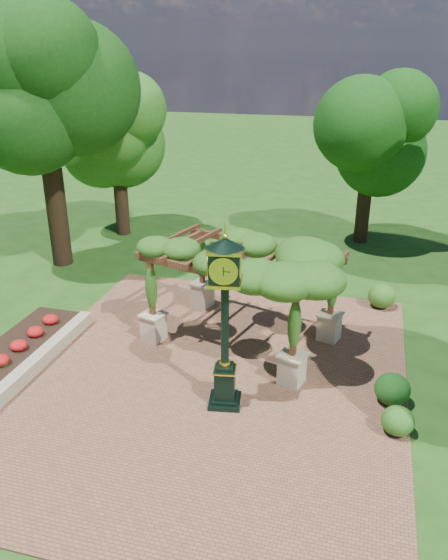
# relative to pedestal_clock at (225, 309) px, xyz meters

# --- Properties ---
(ground) EXTENTS (120.00, 120.00, 0.00)m
(ground) POSITION_rel_pedestal_clock_xyz_m (-0.69, -0.04, -2.59)
(ground) COLOR #1E4714
(ground) RESTS_ON ground
(brick_plaza) EXTENTS (10.00, 12.00, 0.04)m
(brick_plaza) POSITION_rel_pedestal_clock_xyz_m (-0.69, 0.96, -2.57)
(brick_plaza) COLOR brown
(brick_plaza) RESTS_ON ground
(border_wall) EXTENTS (0.35, 5.00, 0.40)m
(border_wall) POSITION_rel_pedestal_clock_xyz_m (-5.29, 0.46, -2.39)
(border_wall) COLOR #C6B793
(border_wall) RESTS_ON ground
(flower_bed) EXTENTS (1.50, 5.00, 0.36)m
(flower_bed) POSITION_rel_pedestal_clock_xyz_m (-6.19, 0.46, -2.41)
(flower_bed) COLOR red
(flower_bed) RESTS_ON ground
(pedestal_clock) EXTENTS (0.98, 0.98, 4.33)m
(pedestal_clock) POSITION_rel_pedestal_clock_xyz_m (0.00, 0.00, 0.00)
(pedestal_clock) COLOR black
(pedestal_clock) RESTS_ON brick_plaza
(pergola) EXTENTS (5.80, 4.46, 3.23)m
(pergola) POSITION_rel_pedestal_clock_xyz_m (-0.35, 3.16, 0.07)
(pergola) COLOR beige
(pergola) RESTS_ON brick_plaza
(sundial) EXTENTS (0.75, 0.75, 1.11)m
(sundial) POSITION_rel_pedestal_clock_xyz_m (-1.29, 7.73, -2.11)
(sundial) COLOR #97968F
(sundial) RESTS_ON ground
(shrub_front) EXTENTS (0.94, 0.94, 0.66)m
(shrub_front) POSITION_rel_pedestal_clock_xyz_m (4.00, -0.07, -2.22)
(shrub_front) COLOR #2A611B
(shrub_front) RESTS_ON brick_plaza
(shrub_mid) EXTENTS (0.95, 0.95, 0.77)m
(shrub_mid) POSITION_rel_pedestal_clock_xyz_m (3.89, 1.07, -2.17)
(shrub_mid) COLOR #194E16
(shrub_mid) RESTS_ON brick_plaza
(shrub_back) EXTENTS (0.95, 0.95, 0.80)m
(shrub_back) POSITION_rel_pedestal_clock_xyz_m (3.61, 6.49, -2.15)
(shrub_back) COLOR #30621C
(shrub_back) RESTS_ON brick_plaza
(tree_west_near) EXTENTS (4.35, 4.35, 9.76)m
(tree_west_near) POSITION_rel_pedestal_clock_xyz_m (-8.73, 7.37, 4.09)
(tree_west_near) COLOR black
(tree_west_near) RESTS_ON ground
(tree_west_far) EXTENTS (3.83, 3.83, 6.81)m
(tree_west_far) POSITION_rel_pedestal_clock_xyz_m (-7.99, 11.51, 2.08)
(tree_west_far) COLOR #311F13
(tree_west_far) RESTS_ON ground
(tree_north) EXTENTS (3.53, 3.53, 7.00)m
(tree_north) POSITION_rel_pedestal_clock_xyz_m (2.68, 13.25, 2.20)
(tree_north) COLOR #301D13
(tree_north) RESTS_ON ground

